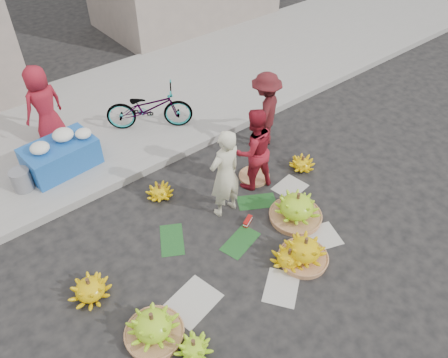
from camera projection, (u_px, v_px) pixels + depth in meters
ground at (237, 231)px, 6.91m from camera, size 80.00×80.00×0.00m
curb at (161, 160)px, 8.15m from camera, size 40.00×0.25×0.15m
sidewalk at (108, 114)px, 9.39m from camera, size 40.00×4.00×0.12m
newspaper_scatter at (272, 262)px, 6.44m from camera, size 3.20×1.80×0.00m
banana_leaves at (224, 227)px, 6.97m from camera, size 2.00×1.00×0.00m
banana_bunch_0 at (153, 326)px, 5.42m from camera, size 0.74×0.74×0.50m
banana_bunch_1 at (194, 348)px, 5.32m from camera, size 0.49×0.49×0.28m
banana_bunch_2 at (304, 251)px, 6.34m from camera, size 0.84×0.84×0.48m
banana_bunch_3 at (289, 258)px, 6.34m from camera, size 0.61×0.61×0.31m
banana_bunch_4 at (297, 208)px, 6.96m from camera, size 1.00×1.00×0.55m
banana_bunch_5 at (302, 164)px, 8.00m from camera, size 0.50×0.50×0.29m
banana_bunch_6 at (90, 288)px, 5.92m from camera, size 0.65×0.65×0.36m
banana_bunch_7 at (160, 192)px, 7.43m from camera, size 0.56×0.56×0.28m
basket_spare at (254, 177)px, 7.86m from camera, size 0.63×0.63×0.06m
incense_stack at (248, 221)px, 7.00m from camera, size 0.23×0.16×0.09m
vendor_cream at (225, 174)px, 6.74m from camera, size 0.59×0.40×1.59m
vendor_red at (253, 150)px, 7.26m from camera, size 0.85×0.72×1.52m
man_striped at (265, 112)px, 8.11m from camera, size 1.16×0.99×1.55m
flower_table at (61, 154)px, 7.74m from camera, size 1.28×0.87×0.71m
grey_bucket at (22, 180)px, 7.37m from camera, size 0.34×0.34×0.38m
flower_vendor at (44, 106)px, 8.05m from camera, size 0.85×0.66×1.55m
bicycle at (149, 108)px, 8.61m from camera, size 1.44×1.75×0.90m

